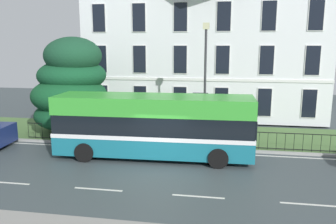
% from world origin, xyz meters
% --- Properties ---
extents(ground_plane, '(60.00, 56.00, 0.18)m').
position_xyz_m(ground_plane, '(0.00, 1.08, -0.02)').
color(ground_plane, '#3D4749').
extents(georgian_townhouse, '(18.32, 9.79, 11.59)m').
position_xyz_m(georgian_townhouse, '(1.17, 15.24, 5.94)').
color(georgian_townhouse, white).
rests_on(georgian_townhouse, ground_plane).
extents(iron_verge_railing, '(19.98, 0.04, 0.97)m').
position_xyz_m(iron_verge_railing, '(1.17, 4.40, 0.62)').
color(iron_verge_railing, black).
rests_on(iron_verge_railing, ground_plane).
extents(evergreen_tree, '(4.80, 4.95, 6.10)m').
position_xyz_m(evergreen_tree, '(-6.91, 6.56, 2.92)').
color(evergreen_tree, '#423328').
rests_on(evergreen_tree, ground_plane).
extents(single_decker_bus, '(10.03, 2.84, 3.19)m').
position_xyz_m(single_decker_bus, '(-0.62, 2.51, 1.68)').
color(single_decker_bus, '#186B7F').
rests_on(single_decker_bus, ground_plane).
extents(street_lamp_post, '(0.36, 0.24, 6.78)m').
position_xyz_m(street_lamp_post, '(1.75, 5.56, 4.00)').
color(street_lamp_post, '#333338').
rests_on(street_lamp_post, ground_plane).
extents(litter_bin, '(0.54, 0.54, 1.07)m').
position_xyz_m(litter_bin, '(-1.65, 4.78, 0.66)').
color(litter_bin, '#23472D').
rests_on(litter_bin, ground_plane).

